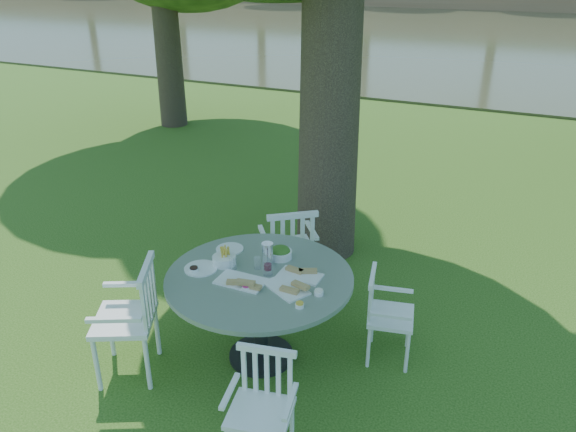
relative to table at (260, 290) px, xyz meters
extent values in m
plane|color=#1E420D|center=(-0.26, 0.91, -0.69)|extent=(140.00, 140.00, 0.00)
cylinder|color=black|center=(0.00, 0.00, -0.67)|extent=(0.56, 0.56, 0.04)
cylinder|color=black|center=(0.00, 0.00, -0.27)|extent=(0.12, 0.12, 0.75)
cylinder|color=slate|center=(0.00, 0.00, 0.12)|extent=(1.54, 1.54, 0.04)
cylinder|color=white|center=(1.19, 0.34, -0.49)|extent=(0.03, 0.03, 0.40)
cylinder|color=white|center=(1.12, 0.69, -0.49)|extent=(0.03, 0.03, 0.40)
cylinder|color=white|center=(0.88, 0.27, -0.49)|extent=(0.03, 0.03, 0.40)
cylinder|color=white|center=(0.81, 0.62, -0.49)|extent=(0.03, 0.03, 0.40)
cube|color=white|center=(1.00, 0.48, -0.27)|extent=(0.45, 0.48, 0.04)
cube|color=white|center=(0.83, 0.44, -0.08)|extent=(0.12, 0.41, 0.41)
cylinder|color=white|center=(-0.19, 1.37, -0.44)|extent=(0.04, 0.04, 0.49)
cylinder|color=white|center=(-0.53, 1.11, -0.44)|extent=(0.04, 0.04, 0.49)
cylinder|color=white|center=(0.05, 1.06, -0.44)|extent=(0.04, 0.04, 0.49)
cylinder|color=white|center=(-0.30, 0.80, -0.44)|extent=(0.04, 0.04, 0.49)
cube|color=white|center=(-0.24, 1.08, -0.18)|extent=(0.67, 0.66, 0.04)
cube|color=white|center=(-0.11, 0.91, 0.05)|extent=(0.42, 0.34, 0.50)
cylinder|color=white|center=(-1.20, -0.52, -0.44)|extent=(0.04, 0.04, 0.50)
cylinder|color=white|center=(-0.99, -0.91, -0.44)|extent=(0.04, 0.04, 0.50)
cylinder|color=white|center=(-0.84, -0.33, -0.44)|extent=(0.04, 0.04, 0.50)
cylinder|color=white|center=(-0.64, -0.73, -0.44)|extent=(0.04, 0.04, 0.50)
cube|color=white|center=(-0.92, -0.62, -0.17)|extent=(0.65, 0.67, 0.04)
cube|color=white|center=(-0.72, -0.52, 0.07)|extent=(0.27, 0.47, 0.51)
cylinder|color=white|center=(0.30, -0.86, -0.48)|extent=(0.03, 0.03, 0.41)
cylinder|color=white|center=(0.65, -0.79, -0.48)|extent=(0.03, 0.03, 0.41)
cube|color=white|center=(0.51, -0.98, -0.26)|extent=(0.48, 0.45, 0.04)
cube|color=white|center=(0.47, -0.81, -0.07)|extent=(0.41, 0.12, 0.42)
cube|color=white|center=(-0.09, -0.15, 0.15)|extent=(0.40, 0.24, 0.01)
cube|color=white|center=(0.28, -0.09, 0.15)|extent=(0.43, 0.36, 0.01)
cube|color=white|center=(0.31, 0.13, 0.15)|extent=(0.35, 0.20, 0.01)
cylinder|color=white|center=(-0.49, -0.11, 0.15)|extent=(0.28, 0.28, 0.01)
cylinder|color=white|center=(-0.45, 0.29, 0.15)|extent=(0.24, 0.24, 0.01)
cylinder|color=white|center=(-0.36, 0.04, 0.18)|extent=(0.20, 0.20, 0.08)
cylinder|color=white|center=(0.03, 0.34, 0.17)|extent=(0.20, 0.20, 0.07)
cylinder|color=silver|center=(-0.02, 0.20, 0.24)|extent=(0.10, 0.10, 0.20)
cylinder|color=white|center=(0.06, 0.04, 0.24)|extent=(0.08, 0.08, 0.21)
cylinder|color=white|center=(-0.07, 0.10, 0.19)|extent=(0.06, 0.06, 0.10)
cylinder|color=white|center=(-0.24, 0.00, 0.19)|extent=(0.06, 0.06, 0.10)
cylinder|color=white|center=(0.00, -0.23, 0.15)|extent=(0.07, 0.07, 0.03)
cylinder|color=white|center=(0.48, -0.28, 0.15)|extent=(0.07, 0.07, 0.03)
cylinder|color=white|center=(0.55, -0.06, 0.16)|extent=(0.07, 0.07, 0.03)
cylinder|color=white|center=(-0.52, -0.17, 0.16)|extent=(0.08, 0.08, 0.03)
cube|color=#3A3D24|center=(-0.26, 23.91, -0.69)|extent=(100.00, 28.00, 0.12)
camera|label=1|loc=(1.87, -3.49, 2.49)|focal=35.00mm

